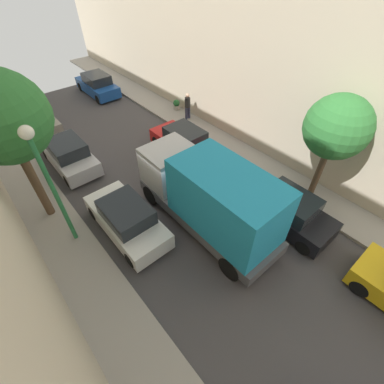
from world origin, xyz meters
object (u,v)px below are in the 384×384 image
at_px(parked_car_left_3, 69,155).
at_px(parked_car_right_2, 285,209).
at_px(parked_car_left_4, 37,119).
at_px(parked_car_left_2, 127,219).
at_px(delivery_truck, 210,197).
at_px(pedestrian, 188,105).
at_px(street_tree_1, 337,128).
at_px(parked_car_right_4, 97,85).
at_px(potted_plant_0, 176,105).
at_px(lamp_post, 45,173).
at_px(parked_car_right_3, 184,142).
at_px(street_tree_2, 2,119).
at_px(parked_car_left_5, 13,93).

distance_m(parked_car_left_3, parked_car_right_2, 11.22).
bearing_deg(parked_car_left_3, parked_car_right_2, -61.23).
bearing_deg(parked_car_left_4, parked_car_left_2, -90.00).
bearing_deg(delivery_truck, pedestrian, 55.39).
bearing_deg(parked_car_left_4, delivery_truck, -78.31).
bearing_deg(parked_car_left_4, pedestrian, -33.80).
bearing_deg(street_tree_1, parked_car_right_2, -179.66).
distance_m(delivery_truck, street_tree_1, 5.55).
height_order(parked_car_right_4, delivery_truck, delivery_truck).
distance_m(potted_plant_0, lamp_post, 12.26).
bearing_deg(street_tree_1, parked_car_right_4, 96.96).
relative_size(parked_car_right_4, lamp_post, 0.82).
bearing_deg(delivery_truck, parked_car_right_2, -34.85).
bearing_deg(delivery_truck, parked_car_left_2, 143.07).
xyz_separation_m(parked_car_right_2, parked_car_right_3, (0.00, 6.78, 0.00)).
bearing_deg(pedestrian, street_tree_2, -165.70).
distance_m(parked_car_left_3, parked_car_right_3, 6.20).
xyz_separation_m(parked_car_left_2, pedestrian, (8.01, 5.66, 0.35)).
bearing_deg(lamp_post, pedestrian, 25.18).
bearing_deg(parked_car_right_2, parked_car_left_4, 109.88).
bearing_deg(pedestrian, delivery_truck, -124.61).
bearing_deg(delivery_truck, parked_car_left_4, 101.69).
relative_size(parked_car_left_3, street_tree_2, 0.68).
xyz_separation_m(parked_car_left_5, parked_car_right_3, (5.40, -13.41, 0.00)).
height_order(parked_car_right_3, street_tree_1, street_tree_1).
height_order(parked_car_left_2, street_tree_1, street_tree_1).
bearing_deg(parked_car_right_4, pedestrian, -71.55).
xyz_separation_m(parked_car_left_5, potted_plant_0, (8.25, -9.11, -0.20)).
relative_size(parked_car_left_5, parked_car_right_4, 1.00).
relative_size(parked_car_left_2, potted_plant_0, 5.96).
bearing_deg(street_tree_1, street_tree_2, 144.33).
bearing_deg(lamp_post, potted_plant_0, 31.31).
bearing_deg(parked_car_left_3, delivery_truck, -71.25).
bearing_deg(parked_car_left_5, parked_car_left_4, -90.00).
height_order(parked_car_right_3, delivery_truck, delivery_truck).
relative_size(parked_car_right_3, lamp_post, 0.82).
relative_size(parked_car_right_4, street_tree_2, 0.68).
distance_m(pedestrian, street_tree_1, 9.95).
height_order(parked_car_left_3, street_tree_2, street_tree_2).
height_order(parked_car_left_4, parked_car_right_4, same).
bearing_deg(delivery_truck, parked_car_left_3, 108.75).
bearing_deg(parked_car_right_3, parked_car_right_4, 90.00).
bearing_deg(street_tree_2, parked_car_left_5, 80.66).
bearing_deg(parked_car_left_4, lamp_post, -100.74).
distance_m(parked_car_left_3, delivery_truck, 8.47).
height_order(delivery_truck, street_tree_2, street_tree_2).
height_order(parked_car_left_4, lamp_post, lamp_post).
xyz_separation_m(parked_car_left_3, lamp_post, (-1.90, -4.92, 2.84)).
relative_size(parked_car_left_4, lamp_post, 0.82).
relative_size(parked_car_left_2, parked_car_left_5, 1.00).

